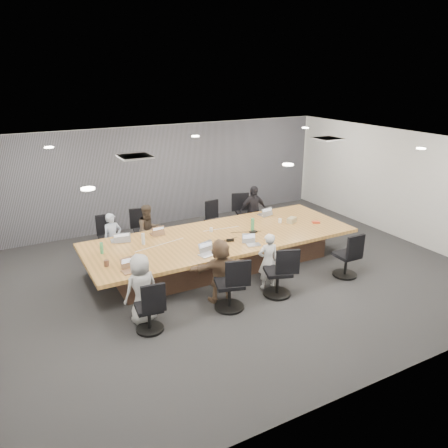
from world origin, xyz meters
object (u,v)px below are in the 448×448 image
person_0 (113,239)px  laptop_1 (157,234)px  laptop_6 (254,245)px  chair_6 (278,275)px  chair_0 (110,241)px  bottle_green_right (253,224)px  snack_packet (316,222)px  chair_3 (246,216)px  mug_brown (106,263)px  chair_5 (229,287)px  laptop_0 (119,240)px  person_6 (268,261)px  person_3 (253,211)px  person_4 (141,289)px  stapler (230,240)px  canvas_bag (292,220)px  chair_4 (149,311)px  laptop_3 (264,214)px  person_5 (220,271)px  person_1 (149,231)px  laptop_5 (208,255)px  chair_2 (215,224)px  chair_7 (346,259)px  laptop_4 (131,271)px  conference_table (222,250)px  chair_1 (145,234)px

person_0 → laptop_1: size_ratio=4.20×
laptop_6 → chair_6: bearing=-75.6°
laptop_1 → chair_0: bearing=-49.0°
bottle_green_right → snack_packet: bearing=-11.1°
chair_3 → mug_brown: chair_3 is taller
mug_brown → chair_6: bearing=-24.3°
chair_5 → chair_6: chair_5 is taller
snack_packet → person_0: bearing=159.7°
laptop_6 → laptop_0: bearing=161.0°
person_6 → chair_0: bearing=-41.7°
person_6 → chair_5: bearing=27.7°
chair_6 → chair_5: bearing=-160.4°
laptop_1 → person_3: person_3 is taller
person_4 → stapler: person_4 is taller
laptop_0 → canvas_bag: 4.07m
mug_brown → chair_4: bearing=-75.7°
stapler → laptop_3: bearing=55.1°
laptop_1 → chair_4: bearing=64.1°
chair_0 → person_4: 3.07m
chair_4 → snack_packet: size_ratio=4.17×
person_3 → person_5: size_ratio=1.08×
chair_0 → chair_6: (2.43, -3.40, 0.02)m
chair_6 → person_1: 3.44m
chair_0 → person_5: bearing=118.1°
laptop_5 → person_1: bearing=89.7°
chair_2 → laptop_6: 2.55m
chair_0 → mug_brown: (-0.56, -2.06, 0.39)m
person_3 → person_4: bearing=-143.4°
person_4 → chair_5: bearing=154.7°
chair_3 → person_4: bearing=55.0°
chair_4 → person_3: (3.96, 3.05, 0.31)m
laptop_3 → mug_brown: mug_brown is taller
chair_3 → chair_7: (0.46, -3.40, -0.03)m
bottle_green_right → snack_packet: (1.60, -0.32, -0.12)m
chair_7 → laptop_5: 3.02m
laptop_1 → person_3: size_ratio=0.21×
laptop_0 → person_1: size_ratio=0.27×
person_0 → laptop_1: (0.86, -0.55, 0.15)m
laptop_4 → mug_brown: mug_brown is taller
conference_table → person_0: person_0 is taller
chair_1 → chair_4: chair_1 is taller
canvas_bag → snack_packet: 0.59m
chair_3 → laptop_4: size_ratio=2.57×
person_6 → person_3: bearing=-106.3°
chair_1 → person_5: person_5 is taller
canvas_bag → person_6: bearing=-139.6°
conference_table → chair_7: (2.12, -1.70, 0.01)m
chair_3 → laptop_3: (0.00, -0.90, 0.31)m
stapler → chair_0: bearing=154.6°
chair_1 → person_5: bearing=109.8°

